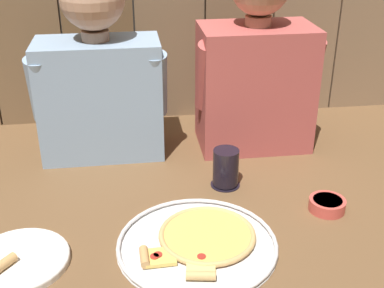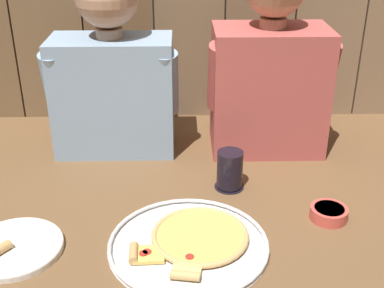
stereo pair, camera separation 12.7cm
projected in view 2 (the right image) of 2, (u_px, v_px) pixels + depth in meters
ground_plane at (195, 226)px, 1.26m from camera, size 3.20×3.20×0.00m
pizza_tray at (192, 242)px, 1.19m from camera, size 0.38×0.38×0.03m
dinner_plate at (14, 248)px, 1.17m from camera, size 0.23×0.23×0.03m
drinking_glass at (230, 170)px, 1.40m from camera, size 0.08×0.08×0.11m
dipping_bowl at (329, 213)px, 1.28m from camera, size 0.09×0.09×0.03m
diner_left at (112, 66)px, 1.53m from camera, size 0.40×0.20×0.58m
diner_right at (270, 65)px, 1.54m from camera, size 0.38×0.22×0.60m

